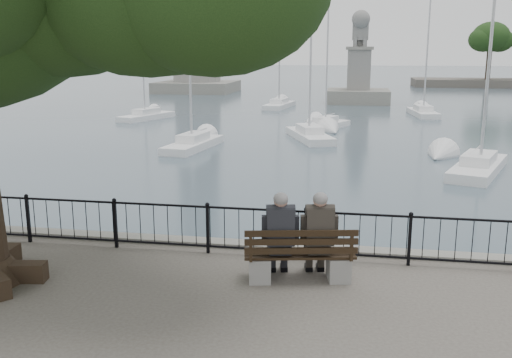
% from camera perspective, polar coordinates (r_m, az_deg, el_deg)
% --- Properties ---
extents(harbor, '(260.00, 260.00, 1.20)m').
position_cam_1_polar(harbor, '(12.31, 0.41, -9.07)').
color(harbor, slate).
rests_on(harbor, ground).
extents(railing, '(22.06, 0.06, 1.00)m').
position_cam_1_polar(railing, '(11.49, 0.00, -5.07)').
color(railing, black).
rests_on(railing, ground).
extents(bench, '(2.06, 0.98, 1.05)m').
position_cam_1_polar(bench, '(10.37, 4.38, -8.24)').
color(bench, slate).
rests_on(bench, ground).
extents(person_left, '(0.57, 0.88, 1.66)m').
position_cam_1_polar(person_left, '(10.31, 2.40, -5.98)').
color(person_left, black).
rests_on(person_left, ground).
extents(person_right, '(0.57, 0.88, 1.66)m').
position_cam_1_polar(person_right, '(10.38, 6.23, -5.92)').
color(person_right, black).
rests_on(person_right, ground).
extents(lion_monument, '(6.11, 6.11, 8.99)m').
position_cam_1_polar(lion_monument, '(58.27, 10.22, 9.73)').
color(lion_monument, slate).
rests_on(lion_monument, ground).
extents(sailboat_a, '(2.14, 5.40, 9.44)m').
position_cam_1_polar(sailboat_a, '(30.46, -6.29, 3.60)').
color(sailboat_a, white).
rests_on(sailboat_a, ground).
extents(sailboat_b, '(3.38, 5.76, 10.89)m').
position_cam_1_polar(sailboat_b, '(33.58, 5.38, 4.50)').
color(sailboat_b, white).
rests_on(sailboat_b, ground).
extents(sailboat_c, '(3.47, 5.90, 11.52)m').
position_cam_1_polar(sailboat_c, '(25.99, 21.36, 1.31)').
color(sailboat_c, white).
rests_on(sailboat_c, ground).
extents(sailboat_e, '(3.08, 5.46, 10.79)m').
position_cam_1_polar(sailboat_e, '(44.26, -10.90, 6.31)').
color(sailboat_e, white).
rests_on(sailboat_e, ground).
extents(sailboat_f, '(3.23, 4.95, 10.87)m').
position_cam_1_polar(sailboat_f, '(38.50, 6.98, 5.54)').
color(sailboat_f, white).
rests_on(sailboat_f, ground).
extents(sailboat_g, '(2.19, 5.75, 11.29)m').
position_cam_1_polar(sailboat_g, '(47.86, 16.35, 6.50)').
color(sailboat_g, white).
rests_on(sailboat_g, ground).
extents(sailboat_h, '(2.42, 6.00, 13.50)m').
position_cam_1_polar(sailboat_h, '(52.47, 2.36, 7.55)').
color(sailboat_h, white).
rests_on(sailboat_h, ground).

